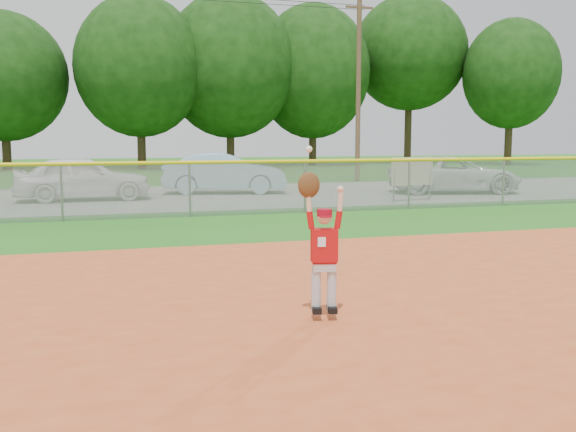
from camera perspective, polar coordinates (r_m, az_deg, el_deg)
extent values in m
plane|color=#1F6116|center=(8.29, 1.08, -8.36)|extent=(120.00, 120.00, 0.00)
cube|color=#B84921|center=(5.65, 10.71, -15.80)|extent=(24.00, 16.00, 0.04)
cube|color=slate|center=(23.84, -10.68, 1.69)|extent=(44.00, 10.00, 0.03)
imported|color=white|center=(23.09, -17.76, 3.24)|extent=(4.54, 1.95, 1.53)
imported|color=#92C2DA|center=(24.85, -5.65, 3.81)|extent=(4.93, 2.60, 1.55)
imported|color=white|center=(25.78, 14.61, 3.57)|extent=(5.40, 3.36, 1.39)
cylinder|color=gray|center=(21.62, 9.39, 2.64)|extent=(0.06, 0.06, 1.14)
cylinder|color=gray|center=(22.56, 12.48, 2.75)|extent=(0.06, 0.06, 1.14)
cube|color=#F4E9C7|center=(22.05, 11.00, 3.93)|extent=(1.68, 0.37, 0.95)
cube|color=gray|center=(17.84, -8.72, 2.32)|extent=(40.00, 0.03, 1.50)
cylinder|color=yellow|center=(17.79, -8.77, 4.73)|extent=(40.00, 0.10, 0.10)
cylinder|color=gray|center=(17.70, -19.48, 1.96)|extent=(0.06, 0.06, 1.50)
cylinder|color=gray|center=(17.84, -8.72, 2.32)|extent=(0.06, 0.06, 1.50)
cylinder|color=gray|center=(18.59, 1.52, 2.59)|extent=(0.06, 0.06, 1.50)
cylinder|color=gray|center=(19.88, 10.70, 2.76)|extent=(0.06, 0.06, 1.50)
cylinder|color=gray|center=(21.61, 18.59, 2.85)|extent=(0.06, 0.06, 1.50)
cylinder|color=#4C3823|center=(32.20, 6.27, 11.13)|extent=(0.24, 0.24, 9.00)
cube|color=#4C3823|center=(32.71, 6.37, 17.96)|extent=(1.40, 0.10, 0.10)
cylinder|color=#422D1C|center=(46.13, -23.78, 6.30)|extent=(0.56, 0.56, 4.11)
ellipsoid|color=#193F0F|center=(46.29, -24.03, 11.26)|extent=(8.19, 8.19, 8.39)
cylinder|color=#422D1C|center=(44.85, -12.91, 7.05)|extent=(0.56, 0.56, 4.64)
ellipsoid|color=#193F0F|center=(45.09, -13.07, 12.83)|extent=(8.57, 8.57, 9.43)
cylinder|color=#422D1C|center=(46.90, -5.14, 7.35)|extent=(0.56, 0.56, 4.89)
ellipsoid|color=#193F0F|center=(47.17, -5.21, 13.16)|extent=(9.41, 9.41, 10.28)
cylinder|color=#422D1C|center=(49.25, 2.21, 7.29)|extent=(0.56, 0.56, 4.78)
ellipsoid|color=#193F0F|center=(49.49, 2.23, 12.71)|extent=(8.62, 8.62, 10.06)
cylinder|color=#422D1C|center=(53.43, 10.62, 7.81)|extent=(0.56, 0.56, 5.99)
ellipsoid|color=#193F0F|center=(53.84, 10.77, 14.05)|extent=(9.18, 9.18, 9.14)
cylinder|color=#422D1C|center=(52.50, 19.01, 6.85)|extent=(0.56, 0.56, 4.69)
ellipsoid|color=#193F0F|center=(52.71, 19.22, 11.84)|extent=(7.23, 7.23, 8.32)
cylinder|color=silver|center=(7.69, 2.52, -6.63)|extent=(0.13, 0.13, 0.52)
cylinder|color=silver|center=(7.71, 3.90, -6.60)|extent=(0.13, 0.13, 0.52)
cube|color=black|center=(7.71, 2.54, -8.29)|extent=(0.14, 0.22, 0.07)
cube|color=black|center=(7.74, 3.92, -8.25)|extent=(0.14, 0.22, 0.07)
cube|color=silver|center=(7.64, 3.23, -4.51)|extent=(0.29, 0.20, 0.10)
cube|color=maroon|center=(7.62, 3.23, -4.05)|extent=(0.31, 0.21, 0.04)
cube|color=#B50C0F|center=(7.59, 3.24, -2.60)|extent=(0.34, 0.23, 0.39)
cube|color=white|center=(7.49, 3.02, -2.32)|extent=(0.09, 0.03, 0.11)
sphere|color=beige|center=(7.54, 3.26, -0.08)|extent=(0.21, 0.21, 0.18)
cylinder|color=maroon|center=(7.53, 3.26, 0.31)|extent=(0.21, 0.21, 0.08)
cube|color=maroon|center=(7.45, 3.36, -0.05)|extent=(0.15, 0.13, 0.02)
cylinder|color=#B50C0F|center=(7.52, 2.01, -0.37)|extent=(0.11, 0.09, 0.21)
cylinder|color=beige|center=(7.50, 1.86, 1.28)|extent=(0.09, 0.08, 0.23)
ellipsoid|color=#4C2D14|center=(7.48, 1.87, 2.77)|extent=(0.29, 0.17, 0.31)
sphere|color=white|center=(7.46, 1.88, 5.96)|extent=(0.09, 0.09, 0.08)
cylinder|color=#B50C0F|center=(7.57, 4.50, -0.34)|extent=(0.11, 0.09, 0.21)
cylinder|color=beige|center=(7.55, 4.67, 1.30)|extent=(0.09, 0.08, 0.23)
sphere|color=beige|center=(7.53, 4.68, 2.39)|extent=(0.10, 0.10, 0.08)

